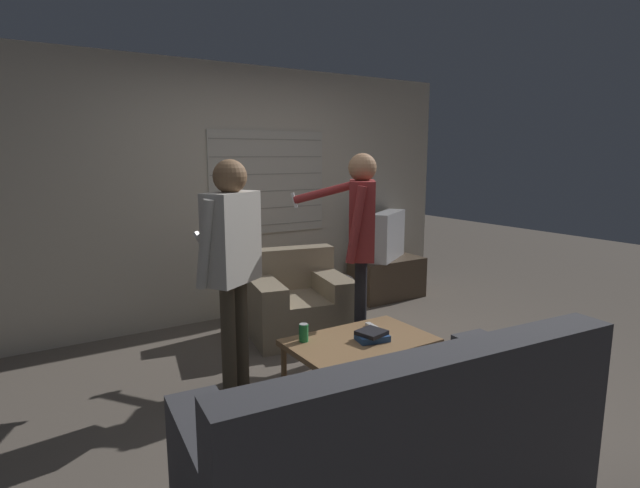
{
  "coord_description": "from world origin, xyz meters",
  "views": [
    {
      "loc": [
        -2.03,
        -2.73,
        1.67
      ],
      "look_at": [
        -0.03,
        0.42,
        1.0
      ],
      "focal_mm": 28.0,
      "sensor_mm": 36.0,
      "label": 1
    }
  ],
  "objects_px": {
    "soda_can": "(304,333)",
    "couch_blue": "(398,447)",
    "tv": "(388,235)",
    "spare_remote": "(372,326)",
    "person_right_standing": "(360,229)",
    "floor_fan": "(344,294)",
    "person_left_standing": "(231,249)",
    "book_stack": "(372,336)",
    "armchair_beige": "(296,302)",
    "coffee_table": "(360,344)"
  },
  "relations": [
    {
      "from": "couch_blue",
      "to": "book_stack",
      "type": "relative_size",
      "value": 8.28
    },
    {
      "from": "armchair_beige",
      "to": "soda_can",
      "type": "distance_m",
      "value": 1.24
    },
    {
      "from": "soda_can",
      "to": "coffee_table",
      "type": "bearing_deg",
      "value": -27.37
    },
    {
      "from": "armchair_beige",
      "to": "tv",
      "type": "bearing_deg",
      "value": -151.27
    },
    {
      "from": "tv",
      "to": "armchair_beige",
      "type": "bearing_deg",
      "value": -15.4
    },
    {
      "from": "armchair_beige",
      "to": "person_right_standing",
      "type": "distance_m",
      "value": 1.08
    },
    {
      "from": "coffee_table",
      "to": "soda_can",
      "type": "xyz_separation_m",
      "value": [
        -0.35,
        0.18,
        0.1
      ]
    },
    {
      "from": "coffee_table",
      "to": "person_left_standing",
      "type": "height_order",
      "value": "person_left_standing"
    },
    {
      "from": "book_stack",
      "to": "spare_remote",
      "type": "relative_size",
      "value": 1.81
    },
    {
      "from": "person_right_standing",
      "to": "couch_blue",
      "type": "bearing_deg",
      "value": -174.65
    },
    {
      "from": "couch_blue",
      "to": "book_stack",
      "type": "bearing_deg",
      "value": 62.86
    },
    {
      "from": "person_right_standing",
      "to": "floor_fan",
      "type": "height_order",
      "value": "person_right_standing"
    },
    {
      "from": "couch_blue",
      "to": "coffee_table",
      "type": "xyz_separation_m",
      "value": [
        0.57,
        1.05,
        0.04
      ]
    },
    {
      "from": "couch_blue",
      "to": "spare_remote",
      "type": "xyz_separation_m",
      "value": [
        0.78,
        1.2,
        0.09
      ]
    },
    {
      "from": "coffee_table",
      "to": "person_left_standing",
      "type": "bearing_deg",
      "value": 149.5
    },
    {
      "from": "tv",
      "to": "spare_remote",
      "type": "height_order",
      "value": "tv"
    },
    {
      "from": "tv",
      "to": "book_stack",
      "type": "bearing_deg",
      "value": 14.76
    },
    {
      "from": "floor_fan",
      "to": "soda_can",
      "type": "bearing_deg",
      "value": -133.58
    },
    {
      "from": "person_left_standing",
      "to": "soda_can",
      "type": "distance_m",
      "value": 0.76
    },
    {
      "from": "couch_blue",
      "to": "armchair_beige",
      "type": "height_order",
      "value": "couch_blue"
    },
    {
      "from": "coffee_table",
      "to": "person_right_standing",
      "type": "xyz_separation_m",
      "value": [
        0.4,
        0.55,
        0.72
      ]
    },
    {
      "from": "person_left_standing",
      "to": "armchair_beige",
      "type": "bearing_deg",
      "value": 8.37
    },
    {
      "from": "person_right_standing",
      "to": "floor_fan",
      "type": "xyz_separation_m",
      "value": [
        0.55,
        1.0,
        -0.87
      ]
    },
    {
      "from": "armchair_beige",
      "to": "soda_can",
      "type": "relative_size",
      "value": 8.13
    },
    {
      "from": "couch_blue",
      "to": "armchair_beige",
      "type": "relative_size",
      "value": 1.96
    },
    {
      "from": "couch_blue",
      "to": "soda_can",
      "type": "bearing_deg",
      "value": 85.2
    },
    {
      "from": "book_stack",
      "to": "spare_remote",
      "type": "height_order",
      "value": "book_stack"
    },
    {
      "from": "soda_can",
      "to": "couch_blue",
      "type": "bearing_deg",
      "value": -99.82
    },
    {
      "from": "soda_can",
      "to": "spare_remote",
      "type": "xyz_separation_m",
      "value": [
        0.57,
        -0.04,
        -0.05
      ]
    },
    {
      "from": "book_stack",
      "to": "floor_fan",
      "type": "distance_m",
      "value": 1.86
    },
    {
      "from": "couch_blue",
      "to": "person_left_standing",
      "type": "xyz_separation_m",
      "value": [
        -0.19,
        1.5,
        0.73
      ]
    },
    {
      "from": "person_left_standing",
      "to": "book_stack",
      "type": "distance_m",
      "value": 1.14
    },
    {
      "from": "armchair_beige",
      "to": "tv",
      "type": "height_order",
      "value": "tv"
    },
    {
      "from": "person_right_standing",
      "to": "book_stack",
      "type": "xyz_separation_m",
      "value": [
        -0.34,
        -0.61,
        -0.65
      ]
    },
    {
      "from": "coffee_table",
      "to": "tv",
      "type": "xyz_separation_m",
      "value": [
        1.71,
        1.74,
        0.39
      ]
    },
    {
      "from": "couch_blue",
      "to": "floor_fan",
      "type": "distance_m",
      "value": 3.02
    },
    {
      "from": "person_left_standing",
      "to": "book_stack",
      "type": "height_order",
      "value": "person_left_standing"
    },
    {
      "from": "coffee_table",
      "to": "spare_remote",
      "type": "distance_m",
      "value": 0.27
    },
    {
      "from": "tv",
      "to": "coffee_table",
      "type": "bearing_deg",
      "value": 12.8
    },
    {
      "from": "coffee_table",
      "to": "tv",
      "type": "relative_size",
      "value": 1.42
    },
    {
      "from": "book_stack",
      "to": "floor_fan",
      "type": "relative_size",
      "value": 0.59
    },
    {
      "from": "floor_fan",
      "to": "person_left_standing",
      "type": "bearing_deg",
      "value": -147.12
    },
    {
      "from": "person_left_standing",
      "to": "spare_remote",
      "type": "xyz_separation_m",
      "value": [
        0.98,
        -0.3,
        -0.64
      ]
    },
    {
      "from": "book_stack",
      "to": "soda_can",
      "type": "xyz_separation_m",
      "value": [
        -0.41,
        0.24,
        0.03
      ]
    },
    {
      "from": "tv",
      "to": "spare_remote",
      "type": "relative_size",
      "value": 5.27
    },
    {
      "from": "tv",
      "to": "spare_remote",
      "type": "bearing_deg",
      "value": 14.23
    },
    {
      "from": "soda_can",
      "to": "spare_remote",
      "type": "bearing_deg",
      "value": -3.73
    },
    {
      "from": "spare_remote",
      "to": "soda_can",
      "type": "bearing_deg",
      "value": -177.04
    },
    {
      "from": "tv",
      "to": "person_right_standing",
      "type": "distance_m",
      "value": 1.8
    },
    {
      "from": "person_left_standing",
      "to": "spare_remote",
      "type": "distance_m",
      "value": 1.21
    }
  ]
}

